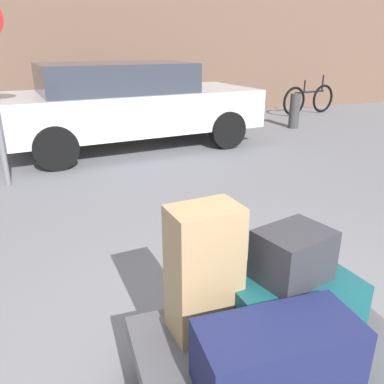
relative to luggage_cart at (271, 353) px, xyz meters
The scene contains 9 objects.
luggage_cart is the anchor object (origin of this frame).
suitcase_teal_center 0.28m from the luggage_cart, 38.55° to the left, with size 0.64×0.48×0.25m, color #144C51.
duffel_bag_navy_stacked_top 0.33m from the luggage_cart, 116.59° to the right, with size 0.68×0.32×0.29m, color #191E47.
suitcase_tan_front_left 0.53m from the luggage_cart, 143.74° to the left, with size 0.33×0.23×0.67m, color #9E7F56.
duffel_bag_charcoal_topmost_pile 0.50m from the luggage_cart, 38.55° to the left, with size 0.35×0.27×0.26m, color #2D2D33.
parked_car 5.47m from the luggage_cart, 86.97° to the left, with size 4.49×2.35×1.42m.
bicycle_leaning 9.09m from the luggage_cart, 54.24° to the left, with size 1.73×0.42×0.96m.
bollard_kerb_near 6.38m from the luggage_cart, 68.16° to the left, with size 0.22×0.22×0.73m, color #383838.
bollard_kerb_mid 7.12m from the luggage_cart, 56.33° to the left, with size 0.22×0.22×0.73m, color #383838.
Camera 1 is at (-0.86, -1.30, 1.70)m, focal length 36.34 mm.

